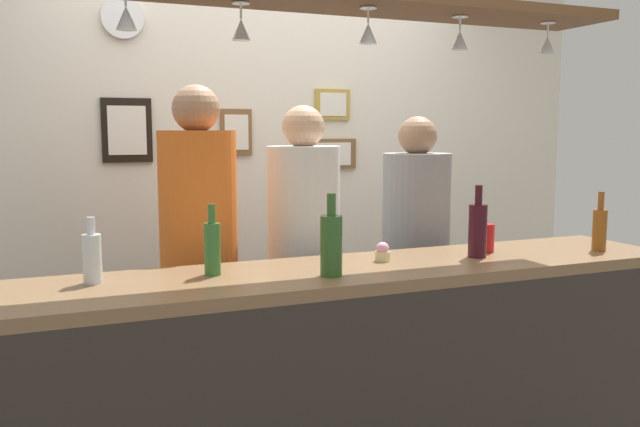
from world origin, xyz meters
The scene contains 23 objects.
back_wall centered at (0.00, 1.10, 1.30)m, with size 4.40×0.06×2.60m, color silver.
bar_counter centered at (0.00, -0.51, 0.70)m, with size 2.70×0.55×1.04m.
overhead_glass_rack centered at (0.00, -0.30, 2.03)m, with size 2.20×0.36×0.04m, color brown.
hanging_wineglass_far_left centered at (-0.86, -0.35, 1.92)m, with size 0.07×0.07×0.13m.
hanging_wineglass_left centered at (-0.45, -0.25, 1.92)m, with size 0.07×0.07×0.13m.
hanging_wineglass_center_left centered at (0.02, -0.34, 1.92)m, with size 0.07×0.07×0.13m.
hanging_wineglass_center centered at (0.44, -0.30, 1.92)m, with size 0.07×0.07×0.13m.
hanging_wineglass_center_right centered at (0.88, -0.31, 1.92)m, with size 0.07×0.07×0.13m.
person_left_orange_shirt centered at (-0.51, 0.25, 1.06)m, with size 0.34×0.34×1.75m.
person_middle_white_patterned_shirt centered at (-0.02, 0.25, 1.01)m, with size 0.34×0.34×1.67m.
person_right_grey_shirt centered at (0.59, 0.25, 0.98)m, with size 0.34×0.34×1.63m.
bottle_soda_clear centered at (-0.99, -0.25, 1.13)m, with size 0.06×0.06×0.23m.
bottle_wine_dark_red centered at (0.52, -0.36, 1.15)m, with size 0.08×0.08×0.30m.
bottle_beer_green_import centered at (-0.58, -0.28, 1.14)m, with size 0.06×0.06×0.26m.
bottle_champagne_green centered at (-0.19, -0.46, 1.15)m, with size 0.08×0.08×0.30m.
bottle_beer_amber_tall centered at (1.10, -0.44, 1.14)m, with size 0.06×0.06×0.26m.
drink_can centered at (0.62, -0.28, 1.10)m, with size 0.07×0.07×0.12m, color red.
cupcake centered at (0.11, -0.29, 1.07)m, with size 0.06×0.06×0.08m.
picture_frame_lower_pair centered at (0.48, 1.06, 1.42)m, with size 0.30×0.02×0.18m.
picture_frame_upper_small centered at (0.47, 1.06, 1.71)m, with size 0.22×0.02×0.18m.
picture_frame_caricature centered at (-0.72, 1.06, 1.56)m, with size 0.26×0.02×0.34m.
picture_frame_crest centered at (-0.12, 1.06, 1.55)m, with size 0.18×0.02×0.26m.
wall_clock centered at (-0.72, 1.05, 2.14)m, with size 0.22×0.22×0.03m, color white.
Camera 1 is at (-1.12, -2.62, 1.56)m, focal length 37.27 mm.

